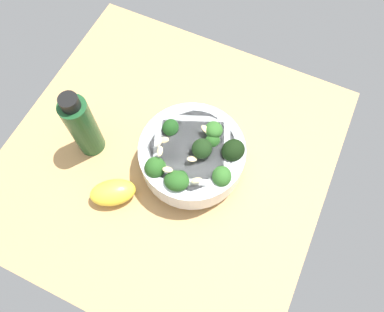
% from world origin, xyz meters
% --- Properties ---
extents(ground_plane, '(0.59, 0.59, 0.04)m').
position_xyz_m(ground_plane, '(0.00, 0.00, -0.02)').
color(ground_plane, tan).
extents(bowl_of_broccoli, '(0.18, 0.19, 0.10)m').
position_xyz_m(bowl_of_broccoli, '(0.00, -0.05, 0.05)').
color(bowl_of_broccoli, white).
rests_on(bowl_of_broccoli, ground_plane).
extents(lemon_wedge, '(0.09, 0.09, 0.04)m').
position_xyz_m(lemon_wedge, '(-0.11, 0.05, 0.02)').
color(lemon_wedge, yellow).
rests_on(lemon_wedge, ground_plane).
extents(bottle_tall, '(0.05, 0.05, 0.16)m').
position_xyz_m(bottle_tall, '(-0.04, 0.14, 0.07)').
color(bottle_tall, '#194723').
rests_on(bottle_tall, ground_plane).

